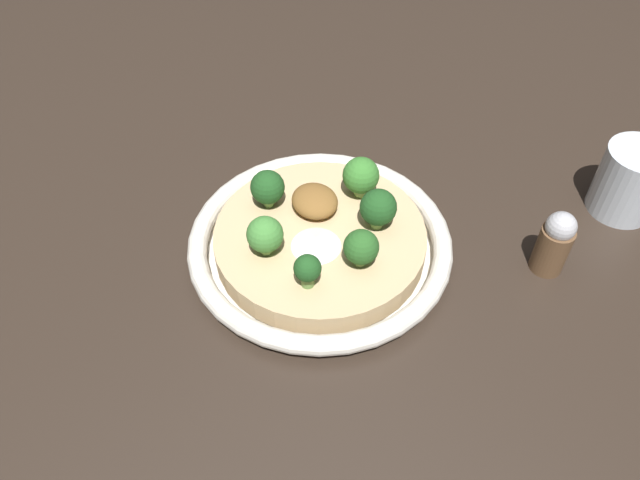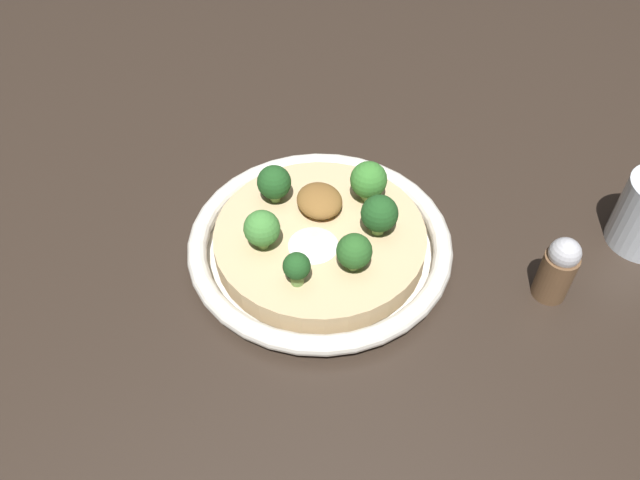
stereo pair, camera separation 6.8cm
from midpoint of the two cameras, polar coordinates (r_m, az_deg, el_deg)
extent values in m
plane|color=#2D231C|center=(0.70, -2.80, -1.30)|extent=(6.00, 6.00, 0.00)
cylinder|color=silver|center=(0.70, -2.81, -1.10)|extent=(0.27, 0.27, 0.01)
torus|color=silver|center=(0.69, -2.85, -0.31)|extent=(0.29, 0.29, 0.02)
cylinder|color=tan|center=(0.68, -2.86, -0.16)|extent=(0.23, 0.23, 0.03)
cone|color=white|center=(0.66, -3.34, -0.34)|extent=(0.05, 0.05, 0.01)
ellipsoid|color=brown|center=(0.69, -3.32, 3.45)|extent=(0.06, 0.05, 0.02)
cylinder|color=#668E47|center=(0.62, -4.30, -3.67)|extent=(0.02, 0.02, 0.02)
sphere|color=#1E4C1E|center=(0.61, -4.38, -2.76)|extent=(0.03, 0.03, 0.03)
cylinder|color=#84A856|center=(0.71, 0.93, 4.66)|extent=(0.02, 0.02, 0.02)
sphere|color=#387A2D|center=(0.69, 0.95, 5.79)|extent=(0.04, 0.04, 0.04)
cylinder|color=#759E4C|center=(0.67, 2.37, 1.76)|extent=(0.02, 0.02, 0.02)
sphere|color=#1E4C1E|center=(0.66, 2.42, 2.85)|extent=(0.04, 0.04, 0.04)
cylinder|color=#84A856|center=(0.64, 0.66, -1.81)|extent=(0.01, 0.01, 0.02)
sphere|color=#285B23|center=(0.62, 0.67, -0.82)|extent=(0.04, 0.04, 0.04)
cylinder|color=#759E4C|center=(0.70, -7.53, 3.64)|extent=(0.01, 0.01, 0.02)
sphere|color=#1E4C1E|center=(0.69, -7.66, 4.67)|extent=(0.04, 0.04, 0.04)
cylinder|color=#759E4C|center=(0.65, -7.95, -0.69)|extent=(0.02, 0.02, 0.02)
sphere|color=#428438|center=(0.64, -8.11, 0.34)|extent=(0.04, 0.04, 0.04)
cylinder|color=silver|center=(0.79, 24.31, 4.81)|extent=(0.08, 0.08, 0.08)
cylinder|color=brown|center=(0.70, 17.85, -0.97)|extent=(0.04, 0.04, 0.06)
sphere|color=#B2B2B7|center=(0.67, 18.52, 1.02)|extent=(0.03, 0.03, 0.03)
camera|label=1|loc=(0.03, -92.87, -3.12)|focal=35.00mm
camera|label=2|loc=(0.03, 87.13, 3.12)|focal=35.00mm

